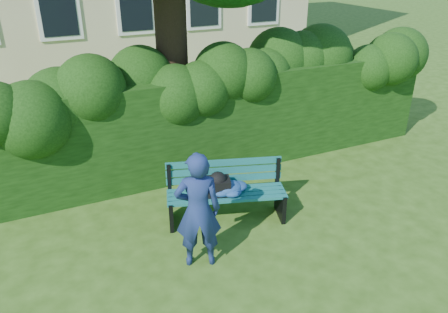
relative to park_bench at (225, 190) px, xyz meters
name	(u,v)px	position (x,y,z in m)	size (l,w,h in m)	color
ground	(241,230)	(0.08, -0.39, -0.50)	(80.00, 80.00, 0.00)	#2D4E14
hedge	(187,125)	(0.08, 1.81, 0.40)	(10.00, 1.00, 1.80)	black
park_bench	(225,190)	(0.00, 0.00, 0.00)	(1.85, 1.06, 0.89)	#11554F
man_reading	(198,211)	(-0.75, -0.80, 0.30)	(0.58, 0.38, 1.60)	navy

